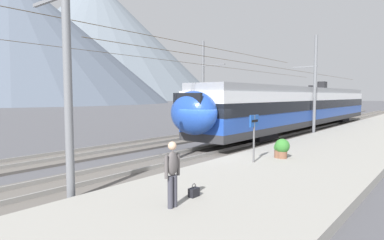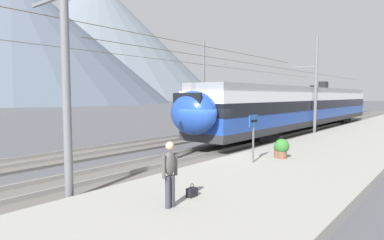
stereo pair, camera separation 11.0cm
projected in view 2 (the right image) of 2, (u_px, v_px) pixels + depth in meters
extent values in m
plane|color=#4C4C51|center=(209.00, 160.00, 16.06)|extent=(400.00, 400.00, 0.00)
cube|color=gray|center=(291.00, 168.00, 13.42)|extent=(120.00, 6.24, 0.33)
cube|color=#5B5651|center=(193.00, 156.00, 16.69)|extent=(120.00, 3.00, 0.12)
cube|color=gray|center=(205.00, 155.00, 16.23)|extent=(120.00, 0.07, 0.16)
cube|color=gray|center=(183.00, 152.00, 17.13)|extent=(120.00, 0.07, 0.16)
cube|color=#5B5651|center=(132.00, 147.00, 19.74)|extent=(120.00, 3.00, 0.12)
cube|color=gray|center=(139.00, 145.00, 19.28)|extent=(120.00, 0.07, 0.16)
cube|color=gray|center=(124.00, 143.00, 20.19)|extent=(120.00, 0.07, 0.16)
cube|color=#2D2D30|center=(306.00, 121.00, 29.01)|extent=(30.94, 2.92, 0.45)
cube|color=#1E429E|center=(306.00, 113.00, 28.96)|extent=(30.94, 2.92, 0.85)
cube|color=black|center=(306.00, 104.00, 28.90)|extent=(30.94, 2.96, 0.75)
cube|color=white|center=(306.00, 96.00, 28.85)|extent=(30.94, 2.92, 0.65)
cube|color=gray|center=(307.00, 90.00, 28.81)|extent=(30.64, 2.72, 0.45)
cube|color=black|center=(254.00, 136.00, 21.63)|extent=(2.80, 2.34, 0.42)
cube|color=black|center=(336.00, 119.00, 36.46)|extent=(2.80, 2.34, 0.42)
ellipsoid|color=#1E429E|center=(193.00, 113.00, 16.52)|extent=(1.80, 2.69, 2.25)
cube|color=black|center=(187.00, 105.00, 16.10)|extent=(0.16, 1.75, 1.19)
cube|color=black|center=(323.00, 85.00, 32.35)|extent=(0.90, 0.70, 0.70)
cube|color=#2D2D30|center=(303.00, 113.00, 41.57)|extent=(25.15, 2.86, 0.45)
cube|color=orange|center=(303.00, 108.00, 41.52)|extent=(25.15, 2.86, 0.85)
cube|color=black|center=(303.00, 102.00, 41.46)|extent=(25.15, 2.90, 0.75)
cube|color=silver|center=(303.00, 96.00, 41.40)|extent=(25.15, 2.86, 0.65)
cube|color=gray|center=(303.00, 92.00, 41.36)|extent=(24.85, 2.66, 0.45)
cube|color=black|center=(276.00, 120.00, 35.57)|extent=(2.80, 2.29, 0.42)
cube|color=black|center=(322.00, 114.00, 47.63)|extent=(2.80, 2.29, 0.42)
ellipsoid|color=orange|center=(253.00, 105.00, 31.32)|extent=(1.80, 2.63, 2.25)
cube|color=black|center=(251.00, 100.00, 30.90)|extent=(0.16, 1.72, 1.19)
cube|color=black|center=(313.00, 88.00, 44.24)|extent=(0.90, 0.70, 0.70)
cylinder|color=slate|center=(66.00, 70.00, 9.25)|extent=(0.24, 0.24, 7.76)
cube|color=slate|center=(49.00, 0.00, 9.62)|extent=(0.10, 1.98, 0.10)
cylinder|color=#473823|center=(36.00, 13.00, 10.17)|extent=(39.37, 0.02, 0.02)
cylinder|color=slate|center=(316.00, 86.00, 25.67)|extent=(0.24, 0.24, 7.90)
cube|color=slate|center=(306.00, 67.00, 26.08)|extent=(0.10, 1.98, 0.10)
cylinder|color=#473823|center=(295.00, 70.00, 26.63)|extent=(39.37, 0.02, 0.02)
cylinder|color=slate|center=(204.00, 86.00, 28.57)|extent=(0.24, 0.24, 7.91)
cube|color=slate|center=(214.00, 65.00, 27.77)|extent=(0.10, 2.42, 0.10)
cylinder|color=#473823|center=(224.00, 67.00, 27.12)|extent=(39.37, 0.02, 0.02)
cylinder|color=#59595B|center=(253.00, 139.00, 13.73)|extent=(0.08, 0.08, 2.02)
cube|color=#19479E|center=(254.00, 121.00, 13.67)|extent=(0.70, 0.06, 0.50)
cube|color=black|center=(254.00, 121.00, 13.65)|extent=(0.52, 0.01, 0.10)
cylinder|color=#383842|center=(168.00, 192.00, 8.15)|extent=(0.14, 0.14, 0.82)
cylinder|color=#383842|center=(172.00, 191.00, 8.28)|extent=(0.14, 0.14, 0.82)
ellipsoid|color=#514C4C|center=(170.00, 164.00, 8.16)|extent=(0.36, 0.22, 0.62)
sphere|color=tan|center=(170.00, 146.00, 8.13)|extent=(0.22, 0.22, 0.22)
cylinder|color=#514C4C|center=(164.00, 167.00, 7.99)|extent=(0.09, 0.09, 0.58)
cylinder|color=#514C4C|center=(176.00, 164.00, 8.33)|extent=(0.09, 0.09, 0.58)
cube|color=black|center=(192.00, 192.00, 9.10)|extent=(0.32, 0.18, 0.25)
torus|color=black|center=(192.00, 186.00, 9.09)|extent=(0.16, 0.02, 0.16)
cylinder|color=brown|center=(282.00, 154.00, 14.68)|extent=(0.45, 0.45, 0.36)
sphere|color=#33752D|center=(282.00, 146.00, 14.65)|extent=(0.66, 0.66, 0.66)
sphere|color=purple|center=(282.00, 143.00, 14.64)|extent=(0.36, 0.36, 0.36)
cylinder|color=brown|center=(278.00, 154.00, 14.81)|extent=(0.39, 0.39, 0.35)
sphere|color=#33752D|center=(278.00, 147.00, 14.78)|extent=(0.44, 0.44, 0.44)
sphere|color=purple|center=(278.00, 145.00, 14.78)|extent=(0.24, 0.24, 0.24)
cone|color=#515B6B|center=(12.00, 36.00, 141.27)|extent=(137.15, 137.15, 57.93)
cone|color=slate|center=(98.00, 40.00, 251.47)|extent=(187.98, 187.98, 92.73)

